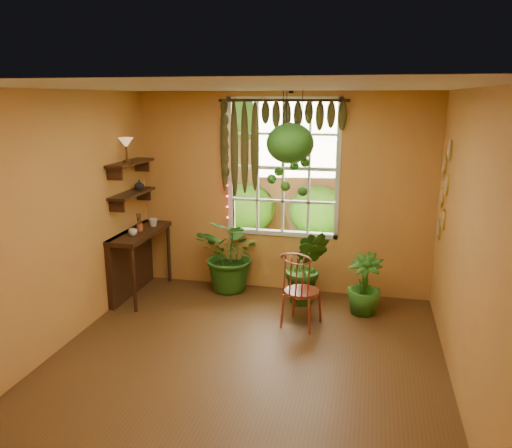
% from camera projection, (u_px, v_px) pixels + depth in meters
% --- Properties ---
extents(floor, '(4.50, 4.50, 0.00)m').
position_uv_depth(floor, '(241.00, 370.00, 4.93)').
color(floor, '#503117').
rests_on(floor, ground).
extents(ceiling, '(4.50, 4.50, 0.00)m').
position_uv_depth(ceiling, '(238.00, 87.00, 4.26)').
color(ceiling, silver).
rests_on(ceiling, wall_back).
extents(wall_back, '(4.00, 0.00, 4.00)m').
position_uv_depth(wall_back, '(282.00, 194.00, 6.72)').
color(wall_back, '#BF7B41').
rests_on(wall_back, floor).
extents(wall_left, '(0.00, 4.50, 4.50)m').
position_uv_depth(wall_left, '(48.00, 227.00, 5.03)').
color(wall_left, '#BF7B41').
rests_on(wall_left, floor).
extents(wall_right, '(0.00, 4.50, 4.50)m').
position_uv_depth(wall_right, '(471.00, 254.00, 4.16)').
color(wall_right, '#BF7B41').
rests_on(wall_right, floor).
extents(window, '(1.52, 0.10, 1.86)m').
position_uv_depth(window, '(283.00, 168.00, 6.66)').
color(window, silver).
rests_on(window, wall_back).
extents(valance_vine, '(1.70, 0.12, 1.10)m').
position_uv_depth(valance_vine, '(276.00, 125.00, 6.42)').
color(valance_vine, '#311D0D').
rests_on(valance_vine, window).
extents(string_lights, '(0.03, 0.03, 1.54)m').
position_uv_depth(string_lights, '(227.00, 163.00, 6.73)').
color(string_lights, '#FF2633').
rests_on(string_lights, window).
extents(wall_plates, '(0.04, 0.32, 1.10)m').
position_uv_depth(wall_plates, '(443.00, 192.00, 5.80)').
color(wall_plates, '#FAEBCC').
rests_on(wall_plates, wall_right).
extents(counter_ledge, '(0.40, 1.20, 0.90)m').
position_uv_depth(counter_ledge, '(134.00, 255.00, 6.72)').
color(counter_ledge, '#311D0D').
rests_on(counter_ledge, floor).
extents(shelf_lower, '(0.25, 0.90, 0.04)m').
position_uv_depth(shelf_lower, '(132.00, 193.00, 6.50)').
color(shelf_lower, '#311D0D').
rests_on(shelf_lower, wall_left).
extents(shelf_upper, '(0.25, 0.90, 0.04)m').
position_uv_depth(shelf_upper, '(130.00, 163.00, 6.40)').
color(shelf_upper, '#311D0D').
rests_on(shelf_upper, wall_left).
extents(backyard, '(14.00, 10.00, 12.00)m').
position_uv_depth(backyard, '(330.00, 159.00, 11.05)').
color(backyard, '#295017').
rests_on(backyard, ground).
extents(windsor_chair, '(0.49, 0.51, 1.08)m').
position_uv_depth(windsor_chair, '(301.00, 301.00, 5.81)').
color(windsor_chair, maroon).
rests_on(windsor_chair, floor).
extents(potted_plant_left, '(1.17, 1.10, 1.05)m').
position_uv_depth(potted_plant_left, '(232.00, 254.00, 6.85)').
color(potted_plant_left, '#1A4612').
rests_on(potted_plant_left, floor).
extents(potted_plant_mid, '(0.56, 0.46, 1.00)m').
position_uv_depth(potted_plant_mid, '(306.00, 267.00, 6.41)').
color(potted_plant_mid, '#1A4612').
rests_on(potted_plant_mid, floor).
extents(potted_plant_right, '(0.52, 0.52, 0.76)m').
position_uv_depth(potted_plant_right, '(364.00, 284.00, 6.14)').
color(potted_plant_right, '#1A4612').
rests_on(potted_plant_right, floor).
extents(hanging_basket, '(0.59, 0.59, 1.29)m').
position_uv_depth(hanging_basket, '(290.00, 151.00, 6.20)').
color(hanging_basket, black).
rests_on(hanging_basket, ceiling).
extents(cup_a, '(0.13, 0.13, 0.09)m').
position_uv_depth(cup_a, '(133.00, 232.00, 6.37)').
color(cup_a, silver).
rests_on(cup_a, counter_ledge).
extents(cup_b, '(0.14, 0.14, 0.11)m').
position_uv_depth(cup_b, '(153.00, 223.00, 6.82)').
color(cup_b, beige).
rests_on(cup_b, counter_ledge).
extents(brush_jar, '(0.08, 0.08, 0.30)m').
position_uv_depth(brush_jar, '(139.00, 222.00, 6.58)').
color(brush_jar, brown).
rests_on(brush_jar, counter_ledge).
extents(shelf_vase, '(0.15, 0.15, 0.13)m').
position_uv_depth(shelf_vase, '(139.00, 185.00, 6.67)').
color(shelf_vase, '#B2AD99').
rests_on(shelf_vase, shelf_lower).
extents(tiffany_lamp, '(0.19, 0.19, 0.31)m').
position_uv_depth(tiffany_lamp, '(126.00, 144.00, 6.23)').
color(tiffany_lamp, brown).
rests_on(tiffany_lamp, shelf_upper).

